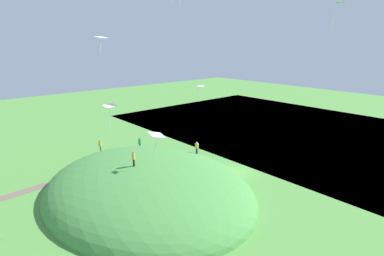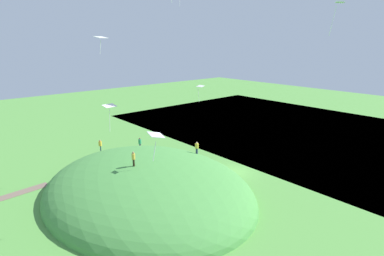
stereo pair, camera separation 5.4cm
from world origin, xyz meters
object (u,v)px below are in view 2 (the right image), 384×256
Objects in this scene: person_on_hilltop at (100,144)px; kite_2 at (156,136)px; person_watching_kites at (133,157)px; kite_4 at (339,6)px; kite_0 at (200,87)px; kite_8 at (101,38)px; kite_5 at (110,107)px; person_with_child at (140,142)px; person_walking_path at (197,146)px.

person_on_hilltop is 1.07× the size of kite_2.
kite_4 is (-4.75, 17.56, 13.77)m from person_watching_kites.
kite_0 is 1.13× the size of kite_2.
kite_2 reaches higher than person_watching_kites.
kite_8 is at bearing -175.09° from person_on_hilltop.
person_with_child is at bearing -128.12° from kite_5.
person_watching_kites is at bearing -114.88° from kite_2.
person_on_hilltop is (6.03, -0.21, 0.95)m from person_with_child.
person_watching_kites is 11.11m from person_on_hilltop.
person_on_hilltop is at bearing -107.18° from kite_2.
person_walking_path is 1.07× the size of kite_2.
kite_2 is 0.74× the size of kite_4.
person_walking_path is 10.77m from kite_0.
person_on_hilltop is 1.00× the size of kite_8.
person_walking_path is at bearing -101.70° from person_watching_kites.
kite_0 reaches higher than person_on_hilltop.
kite_8 is at bearing 76.40° from person_watching_kites.
kite_8 reaches higher than person_with_child.
person_with_child is 1.12× the size of person_walking_path.
kite_0 reaches higher than kite_2.
person_walking_path is at bearing -161.06° from kite_5.
person_watching_kites reaches higher than person_with_child.
kite_2 is at bearing 153.71° from person_with_child.
kite_0 is (-5.54, 4.27, 7.26)m from person_watching_kites.
person_watching_kites is 0.92× the size of person_with_child.
kite_2 is at bearing 75.03° from kite_8.
person_on_hilltop is at bearing -132.91° from person_walking_path.
person_walking_path is at bearing -138.04° from kite_2.
person_walking_path is at bearing -105.11° from kite_4.
kite_2 is 13.69m from kite_4.
person_watching_kites is 13.22m from person_with_child.
kite_8 is at bearing -66.85° from kite_4.
person_watching_kites is at bearing -177.07° from kite_8.
kite_4 is (2.57, 28.27, 16.36)m from person_with_child.
person_watching_kites reaches higher than person_on_hilltop.
kite_8 reaches higher than kite_5.
kite_0 reaches higher than kite_5.
kite_4 is at bearing 178.59° from person_watching_kites.
kite_4 is at bearing 86.60° from kite_0.
person_watching_kites is 1.10× the size of kite_2.
kite_5 is (4.19, 3.95, 6.52)m from person_watching_kites.
person_with_child is 1.19× the size of kite_2.
person_with_child is at bearing -132.71° from kite_8.
kite_5 is at bearing 68.67° from kite_8.
kite_4 is (-11.04, 3.99, 7.03)m from kite_2.
kite_0 reaches higher than person_watching_kites.
person_watching_kites is at bearing -161.96° from person_on_hilltop.
person_walking_path is 1.00× the size of person_on_hilltop.
kite_4 is (-3.47, 28.48, 15.41)m from person_on_hilltop.
kite_0 is at bearing -93.40° from kite_4.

